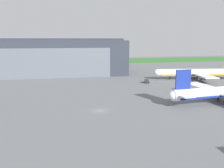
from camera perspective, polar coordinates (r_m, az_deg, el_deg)
ground_plane at (r=74.98m, az=-3.03°, el=-6.39°), size 440.00×440.00×0.00m
grass_field_strip at (r=243.08m, az=-9.10°, el=5.35°), size 440.00×56.00×0.08m
maintenance_hangar at (r=156.41m, az=-15.40°, el=6.20°), size 98.26×35.50×22.60m
airliner_far_right at (r=140.50m, az=19.55°, el=2.58°), size 46.67×36.48×12.74m
pushback_tractor at (r=122.78m, az=8.31°, el=0.77°), size 3.61×4.38×2.20m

